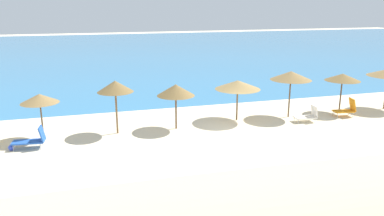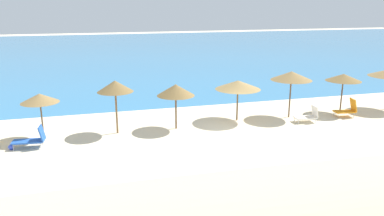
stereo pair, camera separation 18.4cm
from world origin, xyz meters
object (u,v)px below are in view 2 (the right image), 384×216
Objects in this scene: beach_umbrella_5 at (291,76)px; beach_umbrella_6 at (344,78)px; lounge_chair_3 at (347,109)px; beach_umbrella_4 at (238,85)px; beach_umbrella_2 at (115,86)px; lounge_chair_1 at (32,139)px; beach_ball at (11,147)px; beach_umbrella_1 at (40,98)px; beach_umbrella_3 at (176,90)px; lounge_chair_2 at (308,116)px.

beach_umbrella_6 is at bearing -0.08° from beach_umbrella_5.
beach_umbrella_6 is 1.83× the size of lounge_chair_3.
beach_umbrella_4 is 7.05m from beach_umbrella_6.
beach_umbrella_6 is at bearing 0.80° from beach_umbrella_2.
lounge_chair_1 is at bearing -172.12° from beach_umbrella_4.
lounge_chair_1 is 5.78× the size of beach_ball.
beach_umbrella_1 is 2.16m from lounge_chair_1.
beach_umbrella_3 reaches higher than beach_ball.
lounge_chair_2 is at bearing -4.46° from beach_umbrella_1.
beach_umbrella_1 is at bearing 43.86° from beach_ball.
beach_umbrella_1 is 15.02m from lounge_chair_2.
beach_umbrella_6 is 1.88× the size of lounge_chair_2.
beach_umbrella_2 is at bearing 95.66° from lounge_chair_3.
lounge_chair_3 is at bearing -9.49° from beach_umbrella_4.
beach_umbrella_5 is (7.25, 0.30, 0.38)m from beach_umbrella_3.
beach_umbrella_2 is 1.14× the size of beach_umbrella_3.
beach_umbrella_5 is (3.35, -0.25, 0.42)m from beach_umbrella_4.
lounge_chair_2 is (7.84, -0.91, -1.83)m from beach_umbrella_3.
lounge_chair_3 is (10.78, -0.60, -1.74)m from beach_umbrella_3.
beach_umbrella_3 is 0.89× the size of beach_umbrella_5.
beach_umbrella_6 is at bearing -1.78° from lounge_chair_3.
beach_umbrella_3 is 10.94m from beach_umbrella_6.
beach_umbrella_1 is 1.52× the size of lounge_chair_1.
beach_umbrella_4 is at bearing 175.69° from beach_umbrella_5.
lounge_chair_1 is 1.02m from beach_ball.
beach_umbrella_1 is 0.94× the size of beach_umbrella_3.
lounge_chair_1 is (-4.17, -1.11, -2.13)m from beach_umbrella_2.
beach_umbrella_2 is at bearing -176.36° from beach_umbrella_4.
beach_ball is at bearing -172.56° from beach_umbrella_4.
beach_umbrella_6 is at bearing 0.14° from beach_umbrella_1.
beach_umbrella_2 is 1.08× the size of beach_umbrella_4.
beach_umbrella_2 is at bearing -68.90° from lounge_chair_1.
beach_umbrella_5 reaches higher than beach_ball.
beach_umbrella_4 is at bearing -75.94° from lounge_chair_1.
beach_umbrella_3 is at bearing -2.05° from beach_umbrella_1.
beach_umbrella_3 is 3.94m from beach_umbrella_4.
beach_umbrella_6 is 9.26× the size of beach_ball.
beach_umbrella_4 reaches higher than lounge_chair_3.
beach_umbrella_4 is 0.94× the size of beach_umbrella_5.
beach_umbrella_5 is 14.88m from lounge_chair_1.
lounge_chair_2 is at bearing 104.53° from lounge_chair_3.
beach_umbrella_2 reaches higher than lounge_chair_2.
beach_umbrella_1 reaches higher than beach_ball.
beach_ball is (-19.33, -1.35, -2.17)m from beach_umbrella_6.
beach_umbrella_4 is 9.82× the size of beach_ball.
beach_umbrella_2 is at bearing 90.65° from lounge_chair_2.
beach_umbrella_5 is at bearing 1.10° from beach_umbrella_2.
beach_umbrella_3 is 7.69m from lounge_chair_1.
lounge_chair_2 is at bearing -6.60° from beach_umbrella_3.
beach_umbrella_6 is at bearing -79.74° from lounge_chair_1.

